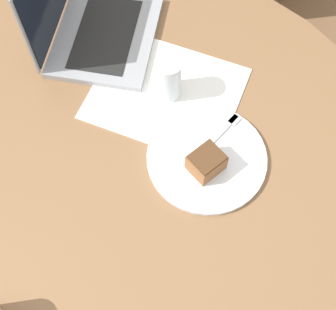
{
  "coord_description": "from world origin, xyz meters",
  "views": [
    {
      "loc": [
        0.18,
        -0.41,
        1.67
      ],
      "look_at": [
        0.08,
        0.03,
        0.77
      ],
      "focal_mm": 50.0,
      "sensor_mm": 36.0,
      "label": 1
    }
  ],
  "objects": [
    {
      "name": "ground_plane",
      "position": [
        0.0,
        0.0,
        0.0
      ],
      "size": [
        12.0,
        12.0,
        0.0
      ],
      "primitive_type": "plane",
      "color": "gray"
    },
    {
      "name": "plate",
      "position": [
        0.16,
        0.06,
        0.73
      ],
      "size": [
        0.27,
        0.27,
        0.01
      ],
      "color": "silver",
      "rests_on": "dining_table"
    },
    {
      "name": "fork",
      "position": [
        0.18,
        0.12,
        0.74
      ],
      "size": [
        0.1,
        0.16,
        0.0
      ],
      "rotation": [
        0.0,
        0.0,
        7.35
      ],
      "color": "silver",
      "rests_on": "plate"
    },
    {
      "name": "laptop",
      "position": [
        -0.19,
        0.34,
        0.77
      ],
      "size": [
        0.27,
        0.31,
        0.26
      ],
      "rotation": [
        0.0,
        0.0,
        4.76
      ],
      "color": "gray",
      "rests_on": "dining_table"
    },
    {
      "name": "paper_document",
      "position": [
        0.03,
        0.21,
        0.73
      ],
      "size": [
        0.38,
        0.33,
        0.0
      ],
      "rotation": [
        0.0,
        0.0,
        -0.15
      ],
      "color": "white",
      "rests_on": "dining_table"
    },
    {
      "name": "dining_table",
      "position": [
        0.0,
        0.0,
        0.61
      ],
      "size": [
        1.24,
        1.24,
        0.73
      ],
      "color": "brown",
      "rests_on": "ground_plane"
    },
    {
      "name": "water_glass",
      "position": [
        0.04,
        0.21,
        0.79
      ],
      "size": [
        0.06,
        0.06,
        0.12
      ],
      "color": "silver",
      "rests_on": "dining_table"
    },
    {
      "name": "chair",
      "position": [
        0.42,
        0.81,
        0.5
      ],
      "size": [
        0.58,
        0.58,
        0.97
      ],
      "rotation": [
        0.0,
        0.0,
        4.15
      ],
      "color": "brown",
      "rests_on": "ground_plane"
    },
    {
      "name": "cake_slice",
      "position": [
        0.17,
        0.03,
        0.77
      ],
      "size": [
        0.09,
        0.09,
        0.05
      ],
      "rotation": [
        0.0,
        0.0,
        0.92
      ],
      "color": "brown",
      "rests_on": "plate"
    }
  ]
}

